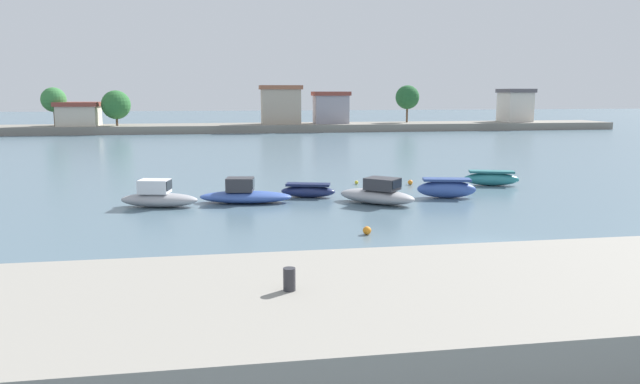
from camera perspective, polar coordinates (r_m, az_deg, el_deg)
ground_plane at (r=26.58m, az=15.76°, el=-5.33°), size 400.00×400.00×0.00m
seawall_embankment at (r=18.88m, az=27.79°, el=-9.43°), size 77.35×7.69×1.75m
mooring_bollard at (r=15.03m, az=-2.96°, el=-8.36°), size 0.31×0.31×0.58m
moored_boat_0 at (r=36.15m, az=-15.23°, el=-0.45°), size 4.78×2.45×1.62m
moored_boat_1 at (r=36.48m, az=-7.23°, el=-0.26°), size 5.84×2.84×1.54m
moored_boat_2 at (r=38.09m, az=-1.15°, el=0.13°), size 3.65×1.99×0.90m
moored_boat_3 at (r=36.04m, az=5.56°, el=-0.19°), size 4.93×4.64×1.59m
moored_boat_4 at (r=38.74m, az=12.02°, el=0.33°), size 3.91×2.10×1.25m
moored_boat_5 at (r=44.66m, az=16.09°, el=1.26°), size 4.07×2.19×1.08m
mooring_buoy_0 at (r=43.75m, az=8.64°, el=0.92°), size 0.36×0.36×0.36m
mooring_buoy_1 at (r=43.64m, az=3.52°, el=0.92°), size 0.27×0.27×0.27m
mooring_buoy_2 at (r=28.25m, az=4.53°, el=-3.70°), size 0.40×0.40×0.40m
mooring_buoy_3 at (r=49.36m, az=15.30°, el=1.59°), size 0.25×0.25×0.25m
distant_shoreline at (r=103.96m, az=-2.95°, el=7.07°), size 118.60×9.63×7.92m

